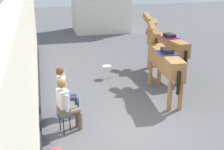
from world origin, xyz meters
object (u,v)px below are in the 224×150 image
at_px(seated_visitor_far, 64,89).
at_px(seated_visitor_near, 66,103).
at_px(saddled_horse_near, 164,59).
at_px(spare_stool_white, 107,67).
at_px(saddled_horse_far, 165,43).

bearing_deg(seated_visitor_far, seated_visitor_near, -92.44).
height_order(seated_visitor_far, saddled_horse_near, saddled_horse_near).
height_order(seated_visitor_near, seated_visitor_far, same).
height_order(seated_visitor_far, spare_stool_white, seated_visitor_far).
bearing_deg(spare_stool_white, saddled_horse_far, -0.69).
bearing_deg(saddled_horse_near, spare_stool_white, 126.80).
relative_size(seated_visitor_far, spare_stool_white, 3.02).
bearing_deg(seated_visitor_far, saddled_horse_far, 33.38).
relative_size(seated_visitor_near, saddled_horse_far, 0.47).
height_order(seated_visitor_near, saddled_horse_near, saddled_horse_near).
xyz_separation_m(seated_visitor_far, spare_stool_white, (1.72, 2.59, -0.38)).
xyz_separation_m(seated_visitor_near, spare_stool_white, (1.75, 3.41, -0.38)).
height_order(saddled_horse_near, saddled_horse_far, same).
relative_size(seated_visitor_near, spare_stool_white, 3.02).
distance_m(seated_visitor_near, seated_visitor_far, 0.83).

